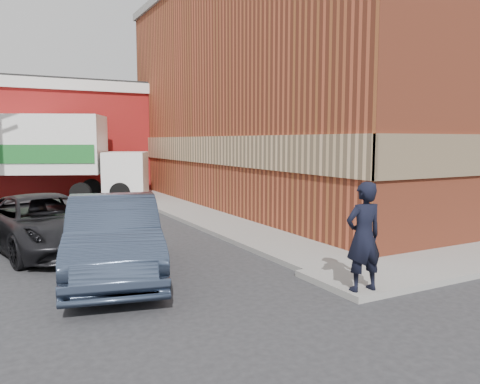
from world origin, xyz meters
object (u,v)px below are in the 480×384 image
brick_building (349,95)px  suv_a (44,223)px  box_truck (52,152)px  man (364,237)px  sedan (114,237)px

brick_building → suv_a: (-13.12, -4.36, -4.01)m
box_truck → man: bearing=-55.8°
sedan → suv_a: size_ratio=0.98×
brick_building → man: bearing=-129.5°
brick_building → box_truck: brick_building is taller
sedan → box_truck: (0.30, 12.91, 1.38)m
brick_building → sedan: brick_building is taller
brick_building → sedan: (-12.12, -7.30, -3.90)m
man → sedan: size_ratio=0.39×
sedan → suv_a: sedan is taller
sedan → box_truck: size_ratio=0.61×
man → box_truck: 16.49m
suv_a → box_truck: box_truck is taller
sedan → box_truck: box_truck is taller
brick_building → sedan: bearing=-148.9°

